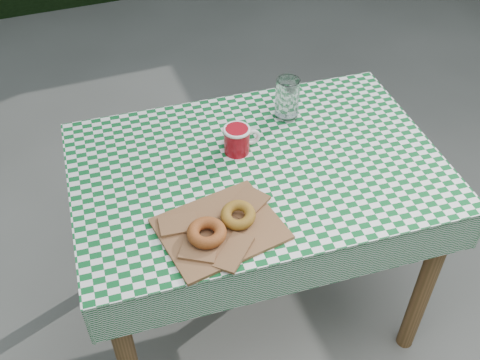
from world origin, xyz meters
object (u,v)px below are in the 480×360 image
table (255,245)px  coffee_mug (237,140)px  drinking_glass (287,99)px  paper_bag (220,228)px

table → coffee_mug: size_ratio=7.01×
table → drinking_glass: drinking_glass is taller
paper_bag → drinking_glass: bearing=47.4°
table → paper_bag: 0.49m
table → coffee_mug: (-0.04, 0.08, 0.43)m
table → paper_bag: size_ratio=3.52×
table → drinking_glass: bearing=51.1°
table → coffee_mug: 0.44m
paper_bag → coffee_mug: size_ratio=1.99×
paper_bag → coffee_mug: bearing=62.0°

